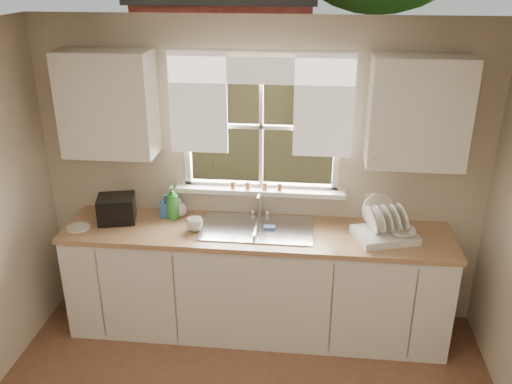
# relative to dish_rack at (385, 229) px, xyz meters

# --- Properties ---
(room_walls) EXTENTS (3.62, 4.02, 2.50)m
(room_walls) POSITION_rel_dish_rack_xyz_m (-0.98, -1.73, 0.25)
(room_walls) COLOR beige
(room_walls) RESTS_ON ground
(ceiling) EXTENTS (3.60, 4.00, 0.02)m
(ceiling) POSITION_rel_dish_rack_xyz_m (-0.98, -1.66, 1.51)
(ceiling) COLOR silver
(ceiling) RESTS_ON room_walls
(window) EXTENTS (1.38, 0.16, 1.06)m
(window) POSITION_rel_dish_rack_xyz_m (-0.98, 0.34, 0.50)
(window) COLOR white
(window) RESTS_ON room_walls
(curtains) EXTENTS (1.50, 0.03, 0.81)m
(curtains) POSITION_rel_dish_rack_xyz_m (-0.98, 0.29, 0.95)
(curtains) COLOR white
(curtains) RESTS_ON room_walls
(base_cabinets) EXTENTS (3.00, 0.62, 0.87)m
(base_cabinets) POSITION_rel_dish_rack_xyz_m (-0.98, 0.02, -0.55)
(base_cabinets) COLOR silver
(base_cabinets) RESTS_ON ground
(countertop) EXTENTS (3.04, 0.65, 0.04)m
(countertop) POSITION_rel_dish_rack_xyz_m (-0.98, 0.02, -0.10)
(countertop) COLOR #A87E54
(countertop) RESTS_ON base_cabinets
(upper_cabinet_left) EXTENTS (0.70, 0.33, 0.80)m
(upper_cabinet_left) POSITION_rel_dish_rack_xyz_m (-2.13, 0.16, 0.86)
(upper_cabinet_left) COLOR silver
(upper_cabinet_left) RESTS_ON room_walls
(upper_cabinet_right) EXTENTS (0.70, 0.33, 0.80)m
(upper_cabinet_right) POSITION_rel_dish_rack_xyz_m (0.17, 0.16, 0.86)
(upper_cabinet_right) COLOR silver
(upper_cabinet_right) RESTS_ON room_walls
(wall_outlet) EXTENTS (0.08, 0.01, 0.12)m
(wall_outlet) POSITION_rel_dish_rack_xyz_m (-0.10, 0.32, 0.09)
(wall_outlet) COLOR beige
(wall_outlet) RESTS_ON room_walls
(sill_jars) EXTENTS (0.42, 0.04, 0.06)m
(sill_jars) POSITION_rel_dish_rack_xyz_m (-1.01, 0.28, 0.19)
(sill_jars) COLOR brown
(sill_jars) RESTS_ON window
(sink) EXTENTS (0.88, 0.52, 0.40)m
(sink) POSITION_rel_dish_rack_xyz_m (-0.98, 0.05, -0.15)
(sink) COLOR #B7B7BC
(sink) RESTS_ON countertop
(dish_rack) EXTENTS (0.52, 0.45, 0.31)m
(dish_rack) POSITION_rel_dish_rack_xyz_m (0.00, 0.00, 0.00)
(dish_rack) COLOR silver
(dish_rack) RESTS_ON countertop
(bowl) EXTENTS (0.20, 0.20, 0.05)m
(bowl) POSITION_rel_dish_rack_xyz_m (0.12, -0.05, 0.00)
(bowl) COLOR white
(bowl) RESTS_ON dish_rack
(soap_bottle_a) EXTENTS (0.11, 0.11, 0.28)m
(soap_bottle_a) POSITION_rel_dish_rack_xyz_m (-1.68, 0.17, 0.06)
(soap_bottle_a) COLOR green
(soap_bottle_a) RESTS_ON countertop
(soap_bottle_b) EXTENTS (0.10, 0.10, 0.20)m
(soap_bottle_b) POSITION_rel_dish_rack_xyz_m (-1.74, 0.19, 0.02)
(soap_bottle_b) COLOR #3069B4
(soap_bottle_b) RESTS_ON countertop
(soap_bottle_c) EXTENTS (0.13, 0.13, 0.15)m
(soap_bottle_c) POSITION_rel_dish_rack_xyz_m (-1.64, 0.22, -0.00)
(soap_bottle_c) COLOR beige
(soap_bottle_c) RESTS_ON countertop
(saucer) EXTENTS (0.18, 0.18, 0.01)m
(saucer) POSITION_rel_dish_rack_xyz_m (-2.38, -0.09, -0.07)
(saucer) COLOR silver
(saucer) RESTS_ON countertop
(cup) EXTENTS (0.15, 0.15, 0.10)m
(cup) POSITION_rel_dish_rack_xyz_m (-1.46, -0.03, -0.03)
(cup) COLOR beige
(cup) RESTS_ON countertop
(black_appliance) EXTENTS (0.34, 0.31, 0.21)m
(black_appliance) POSITION_rel_dish_rack_xyz_m (-2.11, 0.07, 0.03)
(black_appliance) COLOR black
(black_appliance) RESTS_ON countertop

